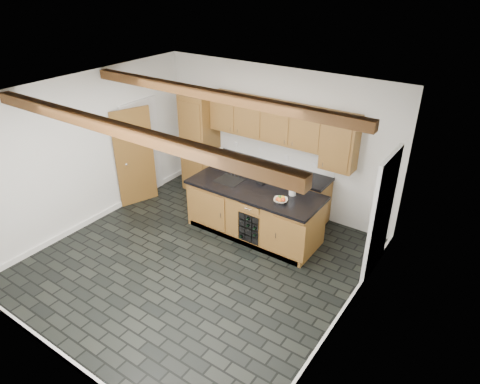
# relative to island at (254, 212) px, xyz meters

# --- Properties ---
(ground) EXTENTS (5.00, 5.00, 0.00)m
(ground) POSITION_rel_island_xyz_m (-0.31, -1.28, -0.46)
(ground) COLOR black
(ground) RESTS_ON ground
(room_shell) EXTENTS (5.01, 5.00, 5.00)m
(room_shell) POSITION_rel_island_xyz_m (-0.39, -0.75, 1.06)
(room_shell) COLOR white
(room_shell) RESTS_ON ground
(back_cabinetry) EXTENTS (3.65, 0.62, 2.20)m
(back_cabinetry) POSITION_rel_island_xyz_m (-0.68, 0.95, 0.51)
(back_cabinetry) COLOR brown
(back_cabinetry) RESTS_ON ground
(island) EXTENTS (2.48, 0.96, 0.93)m
(island) POSITION_rel_island_xyz_m (0.00, 0.00, 0.00)
(island) COLOR brown
(island) RESTS_ON ground
(faucet) EXTENTS (0.45, 0.40, 0.34)m
(faucet) POSITION_rel_island_xyz_m (-0.56, 0.05, 0.50)
(faucet) COLOR black
(faucet) RESTS_ON island
(kitchen_scale) EXTENTS (0.17, 0.11, 0.05)m
(kitchen_scale) POSITION_rel_island_xyz_m (-0.03, 0.25, 0.49)
(kitchen_scale) COLOR black
(kitchen_scale) RESTS_ON island
(fruit_bowl) EXTENTS (0.30, 0.30, 0.06)m
(fruit_bowl) POSITION_rel_island_xyz_m (0.61, -0.14, 0.49)
(fruit_bowl) COLOR silver
(fruit_bowl) RESTS_ON island
(fruit_cluster) EXTENTS (0.16, 0.17, 0.07)m
(fruit_cluster) POSITION_rel_island_xyz_m (0.61, -0.14, 0.52)
(fruit_cluster) COLOR red
(fruit_cluster) RESTS_ON fruit_bowl
(paper_towel) EXTENTS (0.12, 0.12, 0.26)m
(paper_towel) POSITION_rel_island_xyz_m (0.65, 0.18, 0.59)
(paper_towel) COLOR white
(paper_towel) RESTS_ON island
(mug) EXTENTS (0.10, 0.10, 0.09)m
(mug) POSITION_rel_island_xyz_m (-1.47, 0.99, 0.51)
(mug) COLOR white
(mug) RESTS_ON back_cabinetry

